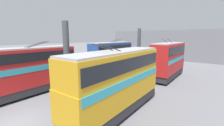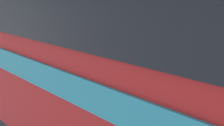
% 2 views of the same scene
% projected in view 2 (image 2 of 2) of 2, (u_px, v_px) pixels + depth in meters
% --- Properties ---
extents(support_column_far, '(1.00, 1.00, 7.53)m').
position_uv_depth(support_column_far, '(33.00, 11.00, 20.72)').
color(support_column_far, '#42474C').
rests_on(support_column_far, ground_plane).
extents(bus_left_far, '(9.05, 2.54, 5.91)m').
position_uv_depth(bus_left_far, '(94.00, 17.00, 23.90)').
color(bus_left_far, black).
rests_on(bus_left_far, ground_plane).
extents(bus_right_mid, '(10.93, 2.54, 5.67)m').
position_uv_depth(bus_right_mid, '(161.00, 94.00, 5.70)').
color(bus_right_mid, black).
rests_on(bus_right_mid, ground_plane).
extents(oil_drum, '(0.60, 0.60, 0.86)m').
position_uv_depth(oil_drum, '(55.00, 49.00, 25.00)').
color(oil_drum, '#B28E23').
rests_on(oil_drum, ground_plane).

